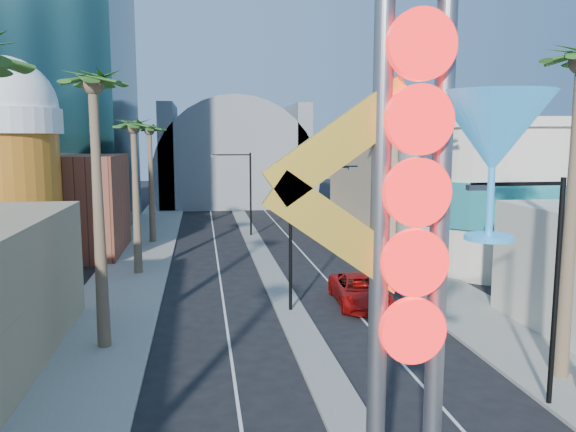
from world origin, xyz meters
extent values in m
cube|color=gray|center=(-9.50, 35.00, 0.07)|extent=(5.00, 100.00, 0.15)
cube|color=gray|center=(9.50, 35.00, 0.07)|extent=(5.00, 100.00, 0.15)
cube|color=gray|center=(0.00, 38.00, 0.07)|extent=(1.60, 84.00, 0.15)
cube|color=brown|center=(-16.00, 38.00, 4.00)|extent=(10.00, 10.00, 8.00)
cube|color=#9C8864|center=(16.00, 48.00, 5.00)|extent=(10.00, 20.00, 10.00)
cylinder|color=#B16617|center=(-17.00, 30.00, 5.00)|extent=(6.40, 6.40, 10.00)
cylinder|color=white|center=(-17.00, 30.00, 10.40)|extent=(7.00, 7.00, 1.60)
sphere|color=white|center=(-17.00, 30.00, 11.20)|extent=(6.60, 6.60, 6.60)
cylinder|color=beige|center=(18.00, 30.00, 5.00)|extent=(16.00, 16.00, 10.00)
cylinder|color=teal|center=(18.00, 30.00, 5.00)|extent=(16.60, 16.60, 3.00)
cylinder|color=beige|center=(18.00, 30.00, 10.30)|extent=(16.60, 16.60, 0.60)
cylinder|color=slate|center=(0.00, 72.00, 4.00)|extent=(22.00, 16.00, 22.00)
cube|color=slate|center=(-9.00, 72.00, 7.00)|extent=(2.00, 16.00, 14.00)
cube|color=slate|center=(9.00, 72.00, 7.00)|extent=(2.00, 16.00, 14.00)
cylinder|color=slate|center=(-0.70, 3.00, 6.50)|extent=(0.44, 0.44, 12.00)
cylinder|color=slate|center=(0.70, 3.00, 6.50)|extent=(0.44, 0.44, 12.00)
cylinder|color=red|center=(0.00, 2.65, 11.20)|extent=(1.50, 0.25, 1.50)
cylinder|color=red|center=(0.00, 2.65, 9.65)|extent=(1.50, 0.25, 1.50)
cylinder|color=red|center=(0.00, 2.65, 8.10)|extent=(1.50, 0.25, 1.50)
cylinder|color=red|center=(0.00, 2.65, 6.55)|extent=(1.50, 0.25, 1.50)
cylinder|color=red|center=(0.00, 2.65, 5.00)|extent=(1.50, 0.25, 1.50)
cube|color=yellow|center=(-1.60, 3.00, 9.20)|extent=(3.47, 0.25, 2.80)
cube|color=yellow|center=(-1.60, 3.00, 7.20)|extent=(3.47, 0.25, 2.80)
cone|color=#2387CB|center=(1.90, 3.00, 9.40)|extent=(2.60, 2.60, 1.80)
cylinder|color=#2387CB|center=(1.90, 3.00, 7.80)|extent=(0.16, 0.16, 1.60)
cylinder|color=#2387CB|center=(1.90, 3.00, 7.00)|extent=(1.10, 1.10, 0.12)
cylinder|color=black|center=(0.00, 20.00, 4.00)|extent=(0.18, 0.18, 8.00)
cube|color=black|center=(1.80, 20.00, 7.80)|extent=(3.60, 0.12, 0.12)
cube|color=slate|center=(3.40, 20.00, 7.70)|extent=(0.60, 0.25, 0.18)
cylinder|color=black|center=(0.00, 44.00, 4.00)|extent=(0.18, 0.18, 8.00)
cube|color=black|center=(-1.80, 44.00, 7.80)|extent=(3.60, 0.12, 0.12)
cube|color=slate|center=(-3.40, 44.00, 7.70)|extent=(0.60, 0.25, 0.18)
cylinder|color=black|center=(7.20, 8.00, 4.00)|extent=(0.18, 0.18, 8.00)
cube|color=black|center=(5.58, 8.00, 7.80)|extent=(3.24, 0.12, 0.12)
cube|color=slate|center=(4.14, 8.00, 7.70)|extent=(0.60, 0.25, 0.18)
cylinder|color=brown|center=(-9.00, 16.00, 5.75)|extent=(0.40, 0.40, 11.50)
sphere|color=#22551C|center=(-9.00, 16.00, 11.50)|extent=(2.40, 2.40, 2.40)
cylinder|color=brown|center=(-9.00, 30.00, 5.00)|extent=(0.40, 0.40, 10.00)
sphere|color=#22551C|center=(-9.00, 30.00, 10.00)|extent=(2.40, 2.40, 2.40)
cylinder|color=brown|center=(-9.00, 42.00, 5.00)|extent=(0.40, 0.40, 10.00)
sphere|color=#22551C|center=(-9.00, 42.00, 10.00)|extent=(2.40, 2.40, 2.40)
cylinder|color=brown|center=(9.00, 10.00, 6.00)|extent=(0.40, 0.40, 12.00)
cylinder|color=brown|center=(9.00, 22.00, 5.25)|extent=(0.40, 0.40, 10.50)
sphere|color=#22551C|center=(9.00, 22.00, 10.50)|extent=(2.40, 2.40, 2.40)
cylinder|color=brown|center=(9.00, 34.00, 5.75)|extent=(0.40, 0.40, 11.50)
sphere|color=#22551C|center=(9.00, 34.00, 11.50)|extent=(2.40, 2.40, 2.40)
imported|color=#B3100D|center=(4.07, 20.79, 0.83)|extent=(3.05, 6.08, 1.65)
camera|label=1|loc=(-4.61, -8.85, 9.24)|focal=35.00mm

